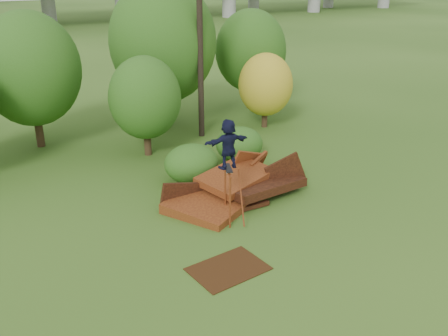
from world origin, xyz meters
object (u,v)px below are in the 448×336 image
skater (228,144)px  flat_plate (228,269)px  scrap_pile (234,188)px  utility_pole (200,44)px

skater → flat_plate: size_ratio=0.78×
skater → flat_plate: (-1.51, -2.42, -2.73)m
scrap_pile → utility_pole: bearing=70.0°
scrap_pile → skater: (-1.18, -1.46, 2.39)m
scrap_pile → flat_plate: (-2.69, -3.88, -0.34)m
scrap_pile → utility_pole: utility_pole is taller
flat_plate → utility_pole: size_ratio=0.23×
scrap_pile → utility_pole: size_ratio=0.65×
utility_pole → skater: bearing=-113.8°
flat_plate → utility_pole: 12.75m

